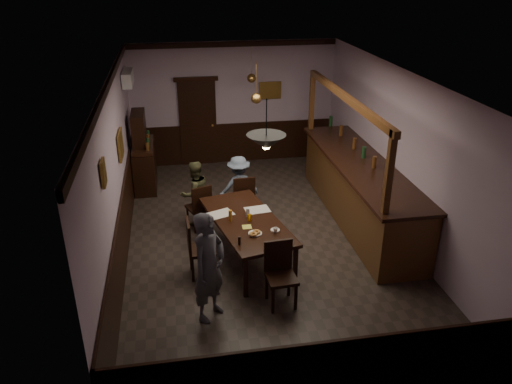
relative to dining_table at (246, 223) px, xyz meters
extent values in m
cube|color=#2D2621|center=(0.41, 0.63, -0.69)|extent=(5.00, 8.00, 0.01)
cube|color=white|center=(0.41, 0.63, 2.31)|extent=(5.00, 8.00, 0.01)
cube|color=#B09AB3|center=(0.41, 4.63, 0.81)|extent=(5.00, 0.01, 3.00)
cube|color=#B09AB3|center=(0.41, -3.37, 0.81)|extent=(5.00, 0.01, 3.00)
cube|color=#B09AB3|center=(-2.09, 0.63, 0.81)|extent=(0.01, 8.00, 3.00)
cube|color=#B09AB3|center=(2.91, 0.63, 0.81)|extent=(0.01, 8.00, 3.00)
cube|color=black|center=(0.00, 0.00, 0.03)|extent=(1.46, 2.37, 0.06)
cube|color=black|center=(-0.18, -1.09, -0.34)|extent=(0.07, 0.07, 0.69)
cube|color=black|center=(0.64, -0.90, -0.34)|extent=(0.07, 0.07, 0.69)
cube|color=black|center=(-0.64, 0.90, -0.34)|extent=(0.07, 0.07, 0.69)
cube|color=black|center=(0.18, 1.09, -0.34)|extent=(0.07, 0.07, 0.69)
cube|color=black|center=(-0.74, 1.22, -0.26)|extent=(0.52, 0.52, 0.05)
cube|color=black|center=(-0.67, 1.05, 0.00)|extent=(0.39, 0.18, 0.48)
cube|color=black|center=(-0.65, 1.43, -0.48)|extent=(0.04, 0.04, 0.41)
cube|color=black|center=(-0.95, 1.31, -0.48)|extent=(0.04, 0.04, 0.41)
cube|color=black|center=(-0.53, 1.13, -0.48)|extent=(0.04, 0.04, 0.41)
cube|color=black|center=(-0.83, 1.01, -0.48)|extent=(0.04, 0.04, 0.41)
cube|color=black|center=(0.14, 1.42, -0.23)|extent=(0.45, 0.45, 0.05)
cube|color=black|center=(0.15, 1.23, 0.04)|extent=(0.42, 0.07, 0.50)
cube|color=black|center=(0.30, 1.60, -0.47)|extent=(0.04, 0.04, 0.43)
cube|color=black|center=(-0.04, 1.58, -0.47)|extent=(0.04, 0.04, 0.43)
cube|color=black|center=(0.32, 1.26, -0.47)|extent=(0.04, 0.04, 0.43)
cube|color=black|center=(-0.02, 1.23, -0.47)|extent=(0.04, 0.04, 0.43)
cube|color=black|center=(0.31, -1.37, -0.22)|extent=(0.46, 0.46, 0.05)
cube|color=black|center=(0.30, -1.17, 0.05)|extent=(0.43, 0.07, 0.51)
cube|color=black|center=(0.15, -1.55, -0.46)|extent=(0.04, 0.04, 0.44)
cube|color=black|center=(0.50, -1.53, -0.46)|extent=(0.04, 0.04, 0.44)
cube|color=black|center=(0.12, -1.20, -0.46)|extent=(0.04, 0.04, 0.44)
cube|color=black|center=(0.47, -1.18, -0.46)|extent=(0.04, 0.04, 0.44)
cube|color=black|center=(-0.78, -0.38, -0.22)|extent=(0.45, 0.45, 0.05)
cube|color=black|center=(-0.98, -0.39, 0.06)|extent=(0.06, 0.43, 0.52)
cube|color=black|center=(-0.60, -0.55, -0.46)|extent=(0.04, 0.04, 0.44)
cube|color=black|center=(-0.62, -0.20, -0.46)|extent=(0.04, 0.04, 0.44)
cube|color=black|center=(-0.95, -0.56, -0.46)|extent=(0.04, 0.04, 0.44)
cube|color=black|center=(-0.97, -0.21, -0.46)|extent=(0.04, 0.04, 0.44)
imported|color=#4F505A|center=(-0.75, -1.45, 0.14)|extent=(0.70, 0.71, 1.66)
imported|color=#47482B|center=(-0.78, 1.41, -0.04)|extent=(0.78, 0.72, 1.29)
imported|color=slate|center=(0.10, 1.61, -0.06)|extent=(0.89, 0.61, 1.26)
cube|color=silver|center=(-0.40, 0.27, 0.07)|extent=(0.50, 0.43, 0.01)
cube|color=silver|center=(0.24, 0.31, 0.07)|extent=(0.45, 0.35, 0.01)
cube|color=#DBDD51|center=(-0.03, -0.26, 0.07)|extent=(0.18, 0.18, 0.00)
cylinder|color=white|center=(0.40, -0.45, 0.07)|extent=(0.15, 0.15, 0.01)
imported|color=white|center=(0.39, -0.52, 0.11)|extent=(0.10, 0.10, 0.07)
cylinder|color=white|center=(0.06, -0.50, 0.07)|extent=(0.22, 0.22, 0.01)
torus|color=#C68C47|center=(0.02, -0.57, 0.10)|extent=(0.13, 0.13, 0.04)
torus|color=#C68C47|center=(0.09, -0.51, 0.10)|extent=(0.13, 0.13, 0.04)
cylinder|color=#FFA915|center=(0.05, -0.06, 0.12)|extent=(0.07, 0.07, 0.12)
cylinder|color=#BF721E|center=(-0.27, -0.01, 0.16)|extent=(0.06, 0.06, 0.20)
cylinder|color=silver|center=(0.04, 0.11, 0.14)|extent=(0.06, 0.06, 0.15)
cylinder|color=black|center=(-0.23, -0.79, 0.13)|extent=(0.04, 0.04, 0.14)
cube|color=black|center=(-1.79, 3.39, -0.22)|extent=(0.47, 1.31, 0.94)
cube|color=black|center=(-1.79, 3.39, 0.30)|extent=(0.45, 1.26, 0.07)
cube|color=black|center=(-1.84, 3.39, 0.67)|extent=(0.28, 0.84, 0.75)
cube|color=#472B12|center=(2.41, 1.05, -0.11)|extent=(0.95, 4.42, 1.16)
cube|color=black|center=(2.39, 1.05, 0.49)|extent=(1.05, 4.53, 0.06)
cube|color=#472B12|center=(1.98, 1.05, 1.79)|extent=(0.10, 4.32, 0.12)
cube|color=#472B12|center=(1.98, -1.05, 1.16)|extent=(0.10, 0.10, 1.37)
cube|color=#472B12|center=(1.98, 3.16, 1.16)|extent=(0.10, 0.10, 1.37)
cube|color=black|center=(-0.49, 4.58, 0.36)|extent=(0.90, 0.06, 2.10)
cube|color=white|center=(-1.97, 3.53, 1.76)|extent=(0.20, 0.85, 0.30)
cube|color=olive|center=(-2.05, -0.97, 1.46)|extent=(0.04, 0.28, 0.36)
cube|color=olive|center=(-2.05, 1.43, 1.01)|extent=(0.04, 0.62, 0.48)
cube|color=olive|center=(1.31, 4.59, 1.11)|extent=(0.55, 0.04, 0.42)
cylinder|color=black|center=(0.18, -0.78, 2.00)|extent=(0.02, 0.02, 0.62)
cone|color=black|center=(0.18, -0.78, 1.69)|extent=(0.56, 0.56, 0.22)
sphere|color=#FFD88C|center=(0.18, -0.78, 1.64)|extent=(0.12, 0.12, 0.12)
cylinder|color=#BF8C3F|center=(0.51, 1.95, 1.96)|extent=(0.02, 0.02, 0.70)
cone|color=#BF8C3F|center=(0.51, 1.95, 1.61)|extent=(0.20, 0.20, 0.22)
sphere|color=#FFD88C|center=(0.51, 1.95, 1.56)|extent=(0.12, 0.12, 0.12)
cylinder|color=#BF8C3F|center=(0.71, 3.73, 1.96)|extent=(0.02, 0.02, 0.70)
cone|color=#BF8C3F|center=(0.71, 3.73, 1.61)|extent=(0.20, 0.20, 0.22)
sphere|color=#FFD88C|center=(0.71, 3.73, 1.56)|extent=(0.12, 0.12, 0.12)
camera|label=1|loc=(-1.10, -7.31, 4.02)|focal=35.00mm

